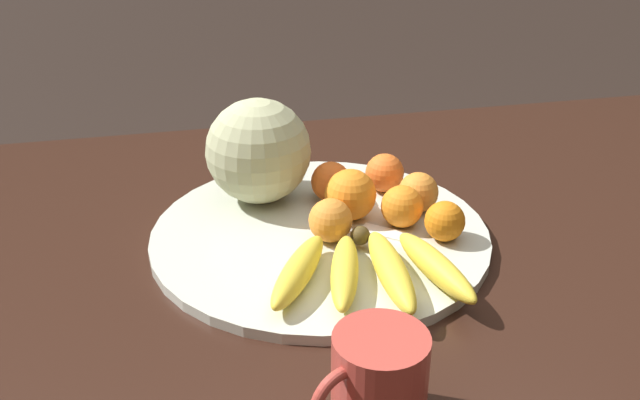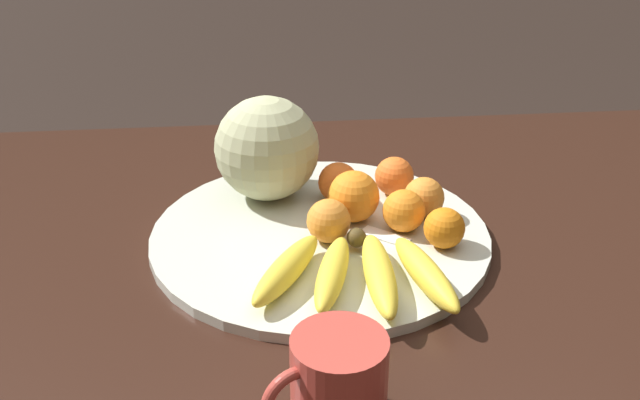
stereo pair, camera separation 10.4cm
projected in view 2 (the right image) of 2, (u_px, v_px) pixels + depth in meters
kitchen_table at (357, 300)px, 1.09m from camera, size 1.58×0.97×0.75m
fruit_bowl at (320, 235)px, 1.06m from camera, size 0.48×0.48×0.01m
melon at (267, 148)px, 1.12m from camera, size 0.16×0.16×0.16m
banana_bunch at (356, 272)px, 0.93m from camera, size 0.27×0.20×0.04m
orange_front_left at (424, 197)px, 1.09m from camera, size 0.06×0.06×0.06m
orange_front_right at (404, 211)px, 1.05m from camera, size 0.06×0.06×0.06m
orange_mid_center at (356, 196)px, 1.07m from camera, size 0.08×0.08×0.08m
orange_back_left at (444, 228)px, 1.01m from camera, size 0.06×0.06×0.06m
orange_back_right at (394, 176)px, 1.15m from camera, size 0.06×0.06×0.06m
orange_top_small at (329, 222)px, 1.02m from camera, size 0.06×0.06×0.06m
orange_side_extra at (338, 182)px, 1.13m from camera, size 0.06×0.06×0.06m
produce_tag at (385, 237)px, 1.04m from camera, size 0.07×0.06×0.00m
ceramic_mug at (336, 383)px, 0.73m from camera, size 0.13×0.10×0.10m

